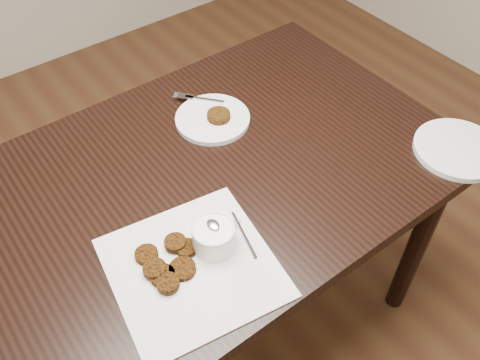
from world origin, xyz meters
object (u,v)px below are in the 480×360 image
sauce_ramekin (213,227)px  plate_with_patty (212,117)px  napkin (192,267)px  plate_empty (458,149)px  table (213,258)px

sauce_ramekin → plate_with_patty: size_ratio=0.64×
napkin → sauce_ramekin: sauce_ramekin is taller
plate_with_patty → plate_empty: (0.43, -0.48, -0.01)m
napkin → plate_empty: bearing=-8.8°
sauce_ramekin → plate_with_patty: 0.42m
table → sauce_ramekin: bearing=-120.8°
sauce_ramekin → plate_empty: (0.67, -0.13, -0.06)m
sauce_ramekin → plate_empty: 0.68m
plate_with_patty → plate_empty: bearing=-47.7°
plate_with_patty → plate_empty: plate_with_patty is taller
napkin → table: bearing=48.9°
table → plate_empty: size_ratio=5.64×
plate_with_patty → napkin: bearing=-130.1°
table → plate_with_patty: 0.43m
napkin → plate_empty: plate_empty is taller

